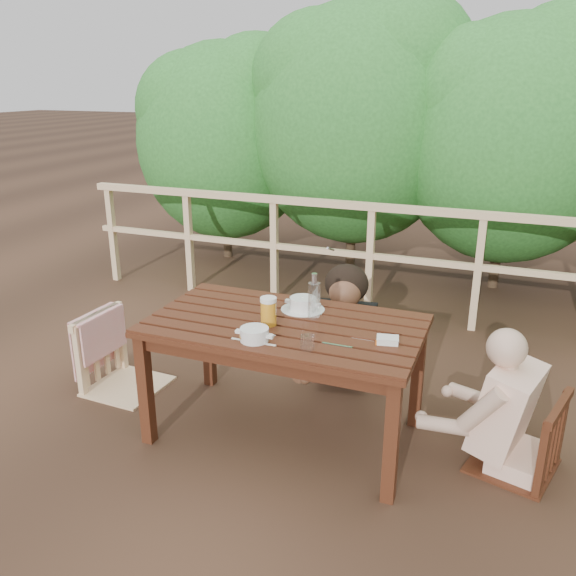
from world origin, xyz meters
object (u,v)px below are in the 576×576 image
(diner_right, at_px, (534,361))
(bread_roll, at_px, (252,337))
(woman, at_px, (350,287))
(tumbler, at_px, (307,343))
(table, at_px, (285,380))
(bottle, at_px, (314,297))
(beer_glass, at_px, (268,312))
(chair_right, at_px, (522,397))
(butter_tub, at_px, (388,341))
(soup_far, at_px, (303,304))
(soup_near, at_px, (254,336))
(chair_left, at_px, (122,322))
(chair_far, at_px, (348,319))

(diner_right, xyz_separation_m, bread_roll, (-1.36, -0.45, 0.10))
(woman, height_order, tumbler, woman)
(table, distance_m, diner_right, 1.34)
(table, distance_m, bread_roll, 0.50)
(bottle, bearing_deg, beer_glass, -138.66)
(bottle, bearing_deg, table, -141.48)
(chair_right, relative_size, butter_tub, 7.70)
(beer_glass, bearing_deg, soup_far, 71.83)
(chair_right, height_order, soup_far, chair_right)
(bottle, bearing_deg, chair_right, 1.89)
(soup_near, distance_m, tumbler, 0.29)
(chair_right, distance_m, diner_right, 0.21)
(tumbler, bearing_deg, beer_glass, 145.26)
(bread_roll, bearing_deg, table, 78.50)
(soup_near, bearing_deg, bottle, 64.45)
(table, xyz_separation_m, chair_right, (1.27, 0.14, 0.08))
(soup_far, distance_m, tumbler, 0.54)
(table, xyz_separation_m, beer_glass, (-0.07, -0.07, 0.44))
(butter_tub, bearing_deg, tumbler, -161.28)
(diner_right, xyz_separation_m, soup_near, (-1.36, -0.43, 0.10))
(diner_right, bearing_deg, tumbler, 127.50)
(table, bearing_deg, bottle, 38.52)
(butter_tub, bearing_deg, chair_left, 162.63)
(soup_far, xyz_separation_m, tumbler, (0.21, -0.50, -0.00))
(woman, distance_m, soup_near, 1.19)
(woman, relative_size, bottle, 4.62)
(beer_glass, relative_size, tumbler, 2.05)
(table, height_order, diner_right, diner_right)
(bottle, bearing_deg, diner_right, 1.84)
(chair_right, height_order, beer_glass, beer_glass)
(table, height_order, bread_roll, bread_roll)
(woman, distance_m, butter_tub, 1.06)
(diner_right, bearing_deg, table, 112.19)
(woman, bearing_deg, beer_glass, 70.81)
(diner_right, distance_m, bread_roll, 1.44)
(soup_near, xyz_separation_m, butter_tub, (0.65, 0.22, -0.02))
(chair_left, height_order, bread_roll, chair_left)
(diner_right, distance_m, beer_glass, 1.39)
(bread_roll, bearing_deg, chair_left, 159.94)
(bread_roll, bearing_deg, diner_right, 18.19)
(chair_right, bearing_deg, beer_glass, -65.02)
(chair_right, distance_m, butter_tub, 0.77)
(beer_glass, xyz_separation_m, tumbler, (0.30, -0.21, -0.04))
(bread_roll, height_order, bottle, bottle)
(chair_right, distance_m, soup_far, 1.29)
(diner_right, relative_size, beer_glass, 7.38)
(soup_near, relative_size, bottle, 0.90)
(table, bearing_deg, soup_near, -100.67)
(chair_far, relative_size, chair_right, 0.97)
(chair_right, height_order, diner_right, diner_right)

